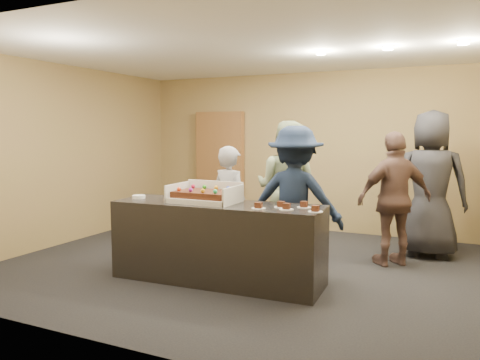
{
  "coord_description": "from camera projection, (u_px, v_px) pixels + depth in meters",
  "views": [
    {
      "loc": [
        2.42,
        -5.31,
        1.71
      ],
      "look_at": [
        -0.08,
        0.0,
        1.09
      ],
      "focal_mm": 35.0,
      "sensor_mm": 36.0,
      "label": 1
    }
  ],
  "objects": [
    {
      "name": "room",
      "position": [
        246.0,
        160.0,
        5.84
      ],
      "size": [
        6.04,
        6.0,
        2.7
      ],
      "color": "black",
      "rests_on": "ground"
    },
    {
      "name": "serving_counter",
      "position": [
        217.0,
        242.0,
        5.3
      ],
      "size": [
        2.43,
        0.81,
        0.9
      ],
      "primitive_type": "cube",
      "rotation": [
        0.0,
        0.0,
        0.05
      ],
      "color": "black",
      "rests_on": "floor"
    },
    {
      "name": "storage_cabinet",
      "position": [
        220.0,
        167.0,
        8.73
      ],
      "size": [
        0.94,
        0.15,
        2.06
      ],
      "primitive_type": "cube",
      "color": "brown",
      "rests_on": "floor"
    },
    {
      "name": "cake_box",
      "position": [
        206.0,
        198.0,
        5.34
      ],
      "size": [
        0.75,
        0.52,
        0.22
      ],
      "color": "white",
      "rests_on": "serving_counter"
    },
    {
      "name": "sheet_cake",
      "position": [
        205.0,
        194.0,
        5.31
      ],
      "size": [
        0.64,
        0.44,
        0.12
      ],
      "color": "#3C190D",
      "rests_on": "cake_box"
    },
    {
      "name": "plate_stack",
      "position": [
        139.0,
        197.0,
        5.63
      ],
      "size": [
        0.16,
        0.16,
        0.04
      ],
      "primitive_type": "cylinder",
      "color": "white",
      "rests_on": "serving_counter"
    },
    {
      "name": "slice_a",
      "position": [
        258.0,
        207.0,
        4.87
      ],
      "size": [
        0.15,
        0.15,
        0.07
      ],
      "color": "white",
      "rests_on": "serving_counter"
    },
    {
      "name": "slice_b",
      "position": [
        281.0,
        205.0,
        4.95
      ],
      "size": [
        0.15,
        0.15,
        0.07
      ],
      "color": "white",
      "rests_on": "serving_counter"
    },
    {
      "name": "slice_c",
      "position": [
        287.0,
        208.0,
        4.81
      ],
      "size": [
        0.15,
        0.15,
        0.07
      ],
      "color": "white",
      "rests_on": "serving_counter"
    },
    {
      "name": "slice_d",
      "position": [
        304.0,
        206.0,
        4.94
      ],
      "size": [
        0.15,
        0.15,
        0.07
      ],
      "color": "white",
      "rests_on": "serving_counter"
    },
    {
      "name": "slice_e",
      "position": [
        315.0,
        210.0,
        4.68
      ],
      "size": [
        0.15,
        0.15,
        0.07
      ],
      "color": "white",
      "rests_on": "serving_counter"
    },
    {
      "name": "person_server_grey",
      "position": [
        230.0,
        205.0,
        6.0
      ],
      "size": [
        0.64,
        0.52,
        1.52
      ],
      "primitive_type": "imported",
      "rotation": [
        0.0,
        0.0,
        2.83
      ],
      "color": "#9C9CA0",
      "rests_on": "floor"
    },
    {
      "name": "person_sage_man",
      "position": [
        286.0,
        188.0,
        6.45
      ],
      "size": [
        0.93,
        0.74,
        1.85
      ],
      "primitive_type": "imported",
      "rotation": [
        0.0,
        0.0,
        3.1
      ],
      "color": "gray",
      "rests_on": "floor"
    },
    {
      "name": "person_navy_man",
      "position": [
        295.0,
        201.0,
        5.55
      ],
      "size": [
        1.22,
        0.79,
        1.77
      ],
      "primitive_type": "imported",
      "rotation": [
        0.0,
        0.0,
        3.27
      ],
      "color": "#152039",
      "rests_on": "floor"
    },
    {
      "name": "person_brown_extra",
      "position": [
        395.0,
        199.0,
        5.91
      ],
      "size": [
        1.05,
        0.94,
        1.71
      ],
      "primitive_type": "imported",
      "rotation": [
        0.0,
        0.0,
        3.8
      ],
      "color": "brown",
      "rests_on": "floor"
    },
    {
      "name": "person_dark_suit",
      "position": [
        430.0,
        184.0,
        6.31
      ],
      "size": [
        1.02,
        0.7,
        1.99
      ],
      "primitive_type": "imported",
      "rotation": [
        0.0,
        0.0,
        3.22
      ],
      "color": "#242429",
      "rests_on": "floor"
    },
    {
      "name": "ceiling_spotlights",
      "position": [
        388.0,
        49.0,
        5.47
      ],
      "size": [
        1.72,
        0.12,
        0.03
      ],
      "color": "#FFEAC6",
      "rests_on": "ceiling"
    }
  ]
}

